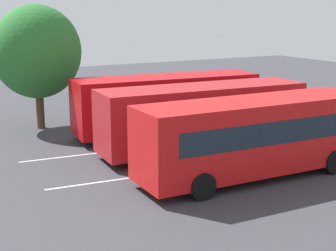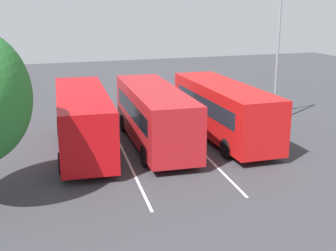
# 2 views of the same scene
# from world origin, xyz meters

# --- Properties ---
(ground_plane) EXTENTS (73.86, 73.86, 0.00)m
(ground_plane) POSITION_xyz_m (0.00, 0.00, 0.00)
(ground_plane) COLOR #38383D
(bus_far_left) EXTENTS (9.91, 2.86, 3.14)m
(bus_far_left) POSITION_xyz_m (0.03, -3.90, 1.73)
(bus_far_left) COLOR red
(bus_far_left) RESTS_ON ground
(bus_center_left) EXTENTS (10.00, 3.19, 3.14)m
(bus_center_left) POSITION_xyz_m (0.20, 0.14, 1.73)
(bus_center_left) COLOR #AD191E
(bus_center_left) RESTS_ON ground
(bus_center_right) EXTENTS (10.04, 3.40, 3.14)m
(bus_center_right) POSITION_xyz_m (0.41, 3.97, 1.73)
(bus_center_right) COLOR #B70C11
(bus_center_right) RESTS_ON ground
(depot_tree) EXTENTS (4.86, 4.37, 6.83)m
(depot_tree) POSITION_xyz_m (-5.08, 8.72, 4.26)
(depot_tree) COLOR #4C3823
(depot_tree) RESTS_ON ground
(lane_stripe_outer_left) EXTENTS (15.53, 1.47, 0.01)m
(lane_stripe_outer_left) POSITION_xyz_m (0.00, -2.00, 0.00)
(lane_stripe_outer_left) COLOR silver
(lane_stripe_outer_left) RESTS_ON ground
(lane_stripe_inner_left) EXTENTS (15.53, 1.47, 0.01)m
(lane_stripe_inner_left) POSITION_xyz_m (0.00, 2.00, 0.00)
(lane_stripe_inner_left) COLOR silver
(lane_stripe_inner_left) RESTS_ON ground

